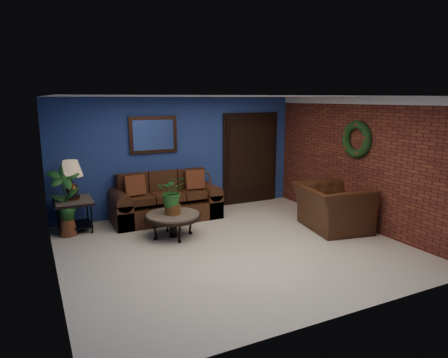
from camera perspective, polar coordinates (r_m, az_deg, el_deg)
name	(u,v)px	position (r m, az deg, el deg)	size (l,w,h in m)	color
floor	(233,247)	(6.86, 1.26, -9.67)	(5.50, 5.50, 0.00)	beige
wall_back	(180,155)	(8.78, -6.27, 3.40)	(5.50, 0.04, 2.50)	navy
wall_left	(50,192)	(5.81, -23.56, -1.66)	(0.04, 5.00, 2.50)	navy
wall_right_brick	(359,163)	(8.14, 18.76, 2.22)	(0.04, 5.00, 2.50)	brown
ceiling	(233,96)	(6.40, 1.36, 11.71)	(5.50, 5.00, 0.02)	white
crown_molding	(362,100)	(8.02, 19.15, 10.55)	(0.03, 5.00, 0.14)	white
wall_mirror	(153,135)	(8.50, -10.07, 6.22)	(1.02, 0.06, 0.77)	#432616
closet_door	(250,159)	(9.51, 3.79, 2.85)	(1.44, 0.06, 2.18)	black
wreath	(357,139)	(8.08, 18.41, 5.40)	(0.72, 0.72, 0.16)	black
sofa	(165,203)	(8.41, -8.44, -3.46)	(2.19, 0.94, 0.98)	#402012
coffee_table	(173,217)	(7.27, -7.32, -5.39)	(1.01, 1.01, 0.43)	#4D4843
end_table	(74,206)	(8.00, -20.69, -3.69)	(0.69, 0.69, 0.63)	#4D4843
table_lamp	(71,175)	(7.87, -21.00, 0.54)	(0.42, 0.42, 0.70)	#432616
side_chair	(204,190)	(8.69, -2.94, -1.55)	(0.48, 0.48, 0.91)	brown
armchair	(332,207)	(7.92, 15.18, -3.93)	(1.31, 1.14, 0.85)	#402012
coffee_plant	(172,193)	(7.15, -7.41, -2.01)	(0.63, 0.59, 0.70)	brown
floor_plant	(316,200)	(8.59, 12.95, -2.95)	(0.33, 0.27, 0.75)	brown
tall_plant	(65,198)	(7.76, -21.76, -2.58)	(0.61, 0.46, 1.31)	brown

